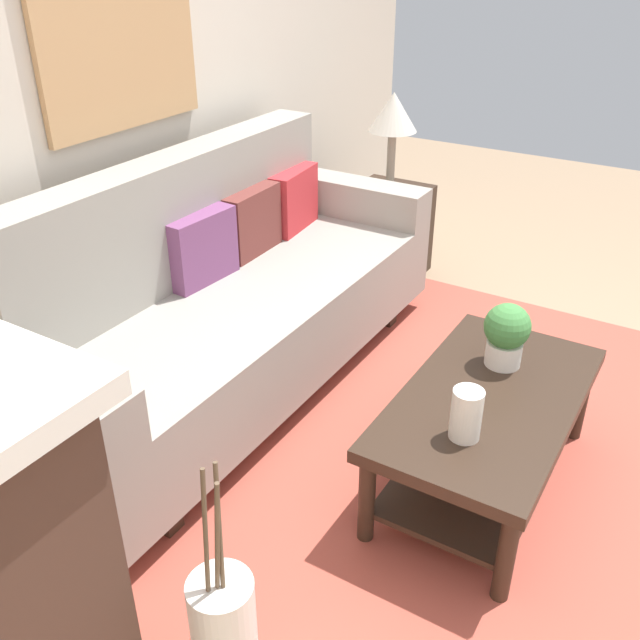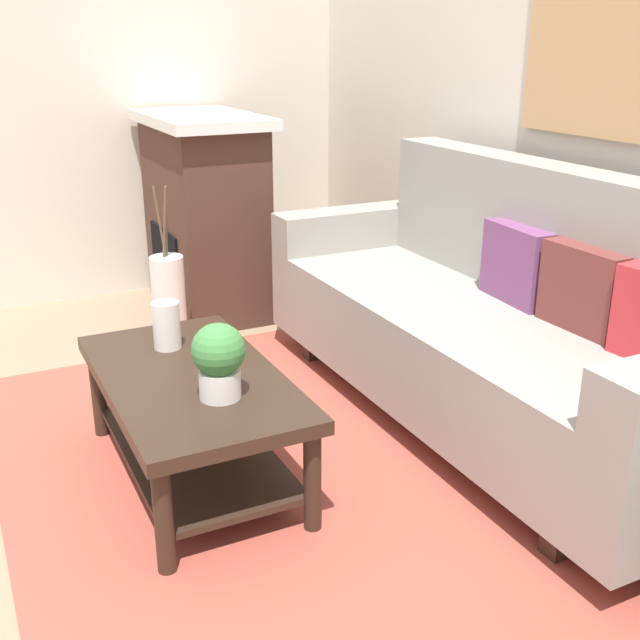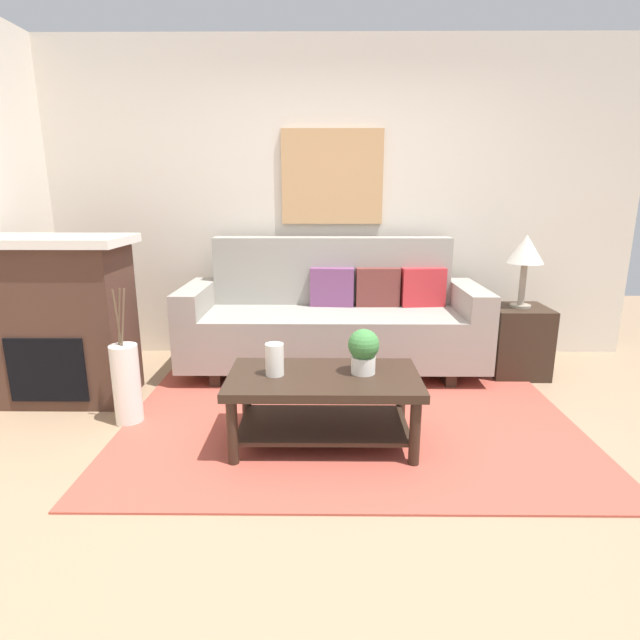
# 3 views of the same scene
# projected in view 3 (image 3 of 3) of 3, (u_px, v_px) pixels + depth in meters

# --- Properties ---
(ground_plane) EXTENTS (9.11, 9.11, 0.00)m
(ground_plane) POSITION_uv_depth(u_px,v_px,m) (353.00, 456.00, 2.82)
(ground_plane) COLOR #9E7F60
(wall_back) EXTENTS (5.11, 0.10, 2.70)m
(wall_back) POSITION_uv_depth(u_px,v_px,m) (343.00, 203.00, 4.40)
(wall_back) COLOR beige
(wall_back) RESTS_ON ground_plane
(area_rug) EXTENTS (2.88, 2.08, 0.01)m
(area_rug) POSITION_uv_depth(u_px,v_px,m) (349.00, 417.00, 3.31)
(area_rug) COLOR #B24C3D
(area_rug) RESTS_ON ground_plane
(couch) EXTENTS (2.39, 0.84, 1.08)m
(couch) POSITION_uv_depth(u_px,v_px,m) (332.00, 320.00, 4.11)
(couch) COLOR gray
(couch) RESTS_ON ground_plane
(throw_pillow_plum) EXTENTS (0.37, 0.14, 0.32)m
(throw_pillow_plum) POSITION_uv_depth(u_px,v_px,m) (332.00, 287.00, 4.17)
(throw_pillow_plum) COLOR #7A4270
(throw_pillow_plum) RESTS_ON couch
(throw_pillow_maroon) EXTENTS (0.36, 0.13, 0.32)m
(throw_pillow_maroon) POSITION_uv_depth(u_px,v_px,m) (378.00, 287.00, 4.16)
(throw_pillow_maroon) COLOR brown
(throw_pillow_maroon) RESTS_ON couch
(throw_pillow_crimson) EXTENTS (0.37, 0.16, 0.32)m
(throw_pillow_crimson) POSITION_uv_depth(u_px,v_px,m) (423.00, 287.00, 4.16)
(throw_pillow_crimson) COLOR red
(throw_pillow_crimson) RESTS_ON couch
(coffee_table) EXTENTS (1.10, 0.60, 0.43)m
(coffee_table) POSITION_uv_depth(u_px,v_px,m) (324.00, 394.00, 2.90)
(coffee_table) COLOR #332319
(coffee_table) RESTS_ON ground_plane
(tabletop_vase) EXTENTS (0.11, 0.11, 0.19)m
(tabletop_vase) POSITION_uv_depth(u_px,v_px,m) (275.00, 359.00, 2.85)
(tabletop_vase) COLOR white
(tabletop_vase) RESTS_ON coffee_table
(potted_plant_tabletop) EXTENTS (0.18, 0.18, 0.26)m
(potted_plant_tabletop) POSITION_uv_depth(u_px,v_px,m) (364.00, 350.00, 2.87)
(potted_plant_tabletop) COLOR white
(potted_plant_tabletop) RESTS_ON coffee_table
(side_table) EXTENTS (0.44, 0.44, 0.56)m
(side_table) POSITION_uv_depth(u_px,v_px,m) (517.00, 341.00, 4.05)
(side_table) COLOR #332319
(side_table) RESTS_ON ground_plane
(table_lamp) EXTENTS (0.28, 0.28, 0.57)m
(table_lamp) POSITION_uv_depth(u_px,v_px,m) (526.00, 252.00, 3.87)
(table_lamp) COLOR gray
(table_lamp) RESTS_ON side_table
(fireplace) EXTENTS (1.02, 0.58, 1.16)m
(fireplace) POSITION_uv_depth(u_px,v_px,m) (61.00, 319.00, 3.50)
(fireplace) COLOR #472D23
(fireplace) RESTS_ON ground_plane
(floor_vase) EXTENTS (0.17, 0.17, 0.52)m
(floor_vase) POSITION_uv_depth(u_px,v_px,m) (127.00, 384.00, 3.18)
(floor_vase) COLOR white
(floor_vase) RESTS_ON ground_plane
(floor_vase_branch_a) EXTENTS (0.05, 0.03, 0.36)m
(floor_vase_branch_a) POSITION_uv_depth(u_px,v_px,m) (123.00, 317.00, 3.07)
(floor_vase_branch_a) COLOR brown
(floor_vase_branch_a) RESTS_ON floor_vase
(floor_vase_branch_b) EXTENTS (0.05, 0.02, 0.36)m
(floor_vase_branch_b) POSITION_uv_depth(u_px,v_px,m) (119.00, 317.00, 3.09)
(floor_vase_branch_b) COLOR brown
(floor_vase_branch_b) RESTS_ON floor_vase
(floor_vase_branch_c) EXTENTS (0.02, 0.05, 0.36)m
(floor_vase_branch_c) POSITION_uv_depth(u_px,v_px,m) (117.00, 318.00, 3.06)
(floor_vase_branch_c) COLOR brown
(floor_vase_branch_c) RESTS_ON floor_vase
(framed_painting) EXTENTS (0.87, 0.03, 0.79)m
(framed_painting) POSITION_uv_depth(u_px,v_px,m) (332.00, 177.00, 4.28)
(framed_painting) COLOR tan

